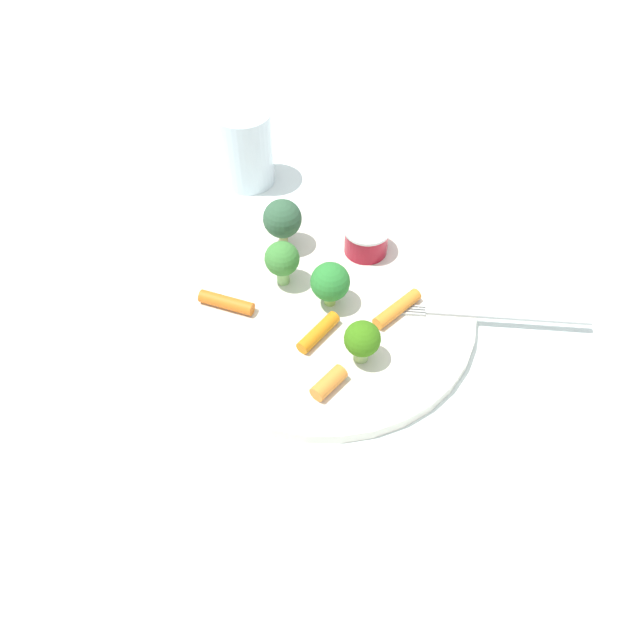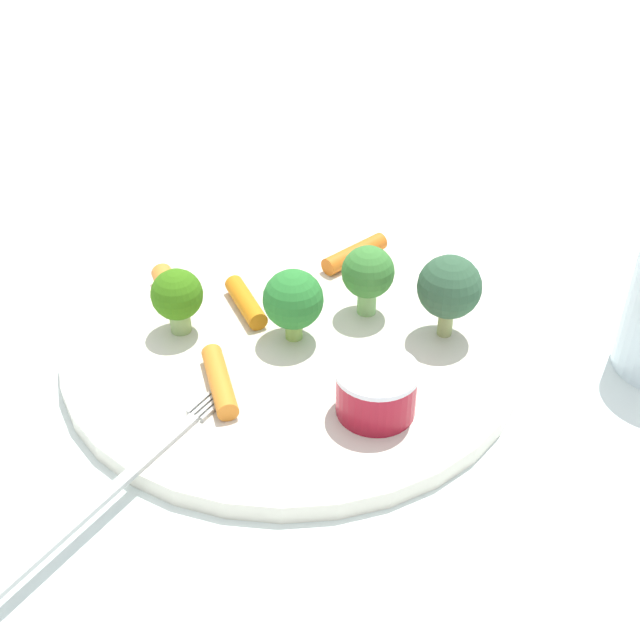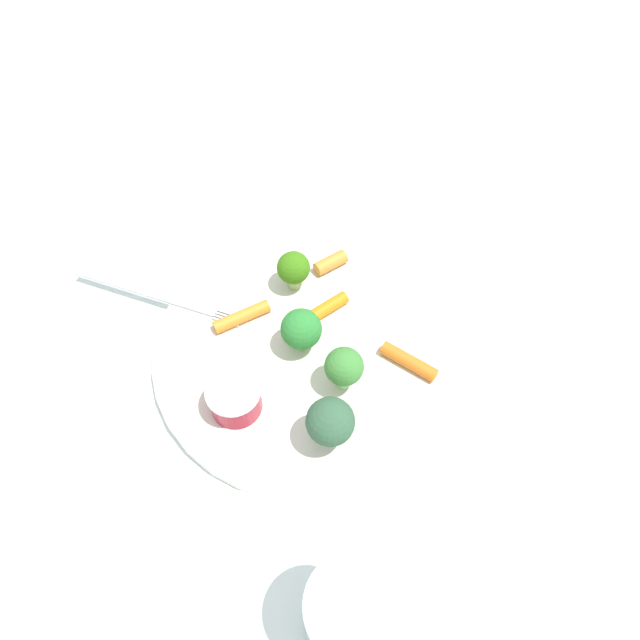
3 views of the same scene
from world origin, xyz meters
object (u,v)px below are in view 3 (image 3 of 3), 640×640
(carrot_stick_2, at_px, (331,263))
(fork, at_px, (160,297))
(plate, at_px, (308,347))
(carrot_stick_3, at_px, (242,317))
(broccoli_floret_2, at_px, (330,422))
(carrot_stick_0, at_px, (325,309))
(carrot_stick_1, at_px, (409,361))
(sauce_cup, at_px, (235,398))
(drinking_glass, at_px, (352,616))
(broccoli_floret_0, at_px, (299,325))
(broccoli_floret_1, at_px, (344,367))
(broccoli_floret_3, at_px, (294,269))

(carrot_stick_2, height_order, fork, carrot_stick_2)
(plate, distance_m, carrot_stick_3, 0.07)
(broccoli_floret_2, distance_m, carrot_stick_0, 0.14)
(carrot_stick_1, bearing_deg, fork, -41.12)
(fork, bearing_deg, broccoli_floret_2, 114.96)
(sauce_cup, relative_size, drinking_glass, 0.53)
(sauce_cup, distance_m, carrot_stick_3, 0.09)
(broccoli_floret_2, height_order, drinking_glass, drinking_glass)
(sauce_cup, bearing_deg, broccoli_floret_0, -152.76)
(broccoli_floret_0, height_order, drinking_glass, drinking_glass)
(broccoli_floret_1, relative_size, drinking_glass, 0.54)
(broccoli_floret_0, bearing_deg, carrot_stick_3, -47.50)
(carrot_stick_1, bearing_deg, broccoli_floret_0, -37.33)
(carrot_stick_1, relative_size, drinking_glass, 0.61)
(carrot_stick_3, bearing_deg, carrot_stick_1, 138.85)
(carrot_stick_0, relative_size, carrot_stick_2, 1.44)
(broccoli_floret_2, bearing_deg, drinking_glass, 71.96)
(broccoli_floret_3, relative_size, drinking_glass, 0.49)
(carrot_stick_2, bearing_deg, broccoli_floret_2, 65.71)
(broccoli_floret_2, xyz_separation_m, carrot_stick_0, (-0.05, -0.12, -0.03))
(broccoli_floret_0, distance_m, carrot_stick_2, 0.10)
(drinking_glass, bearing_deg, plate, -105.47)
(sauce_cup, height_order, carrot_stick_3, sauce_cup)
(broccoli_floret_1, bearing_deg, carrot_stick_1, 174.54)
(broccoli_floret_0, xyz_separation_m, broccoli_floret_3, (-0.02, -0.07, -0.00))
(carrot_stick_1, relative_size, fork, 0.39)
(plate, distance_m, broccoli_floret_3, 0.08)
(broccoli_floret_2, bearing_deg, fork, -65.04)
(carrot_stick_1, bearing_deg, broccoli_floret_2, 21.36)
(drinking_glass, bearing_deg, sauce_cup, -84.19)
(broccoli_floret_2, relative_size, fork, 0.40)
(drinking_glass, bearing_deg, carrot_stick_2, -111.66)
(plate, xyz_separation_m, carrot_stick_0, (-0.03, -0.03, 0.01))
(sauce_cup, distance_m, broccoli_floret_0, 0.09)
(sauce_cup, distance_m, drinking_glass, 0.20)
(sauce_cup, distance_m, broccoli_floret_2, 0.09)
(sauce_cup, relative_size, broccoli_floret_3, 1.07)
(carrot_stick_2, relative_size, fork, 0.25)
(carrot_stick_0, height_order, carrot_stick_3, same)
(plate, bearing_deg, carrot_stick_1, 142.77)
(plate, relative_size, drinking_glass, 3.25)
(broccoli_floret_3, distance_m, carrot_stick_3, 0.07)
(plate, xyz_separation_m, carrot_stick_2, (-0.06, -0.08, 0.01))
(broccoli_floret_2, relative_size, carrot_stick_0, 1.13)
(broccoli_floret_1, bearing_deg, sauce_cup, -10.23)
(sauce_cup, bearing_deg, carrot_stick_3, -112.00)
(broccoli_floret_3, height_order, carrot_stick_0, broccoli_floret_3)
(plate, bearing_deg, drinking_glass, 74.53)
(carrot_stick_2, xyz_separation_m, fork, (0.18, -0.03, -0.01))
(carrot_stick_0, distance_m, fork, 0.17)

